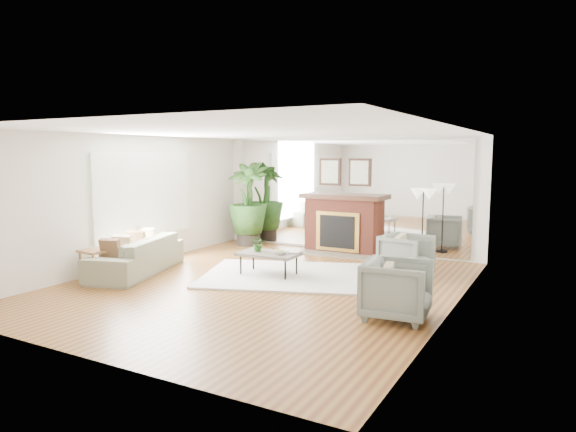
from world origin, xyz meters
The scene contains 18 objects.
ground centered at (0.00, 0.00, 0.00)m, with size 7.00×7.00×0.00m, color #5E3118.
wall_left centered at (-2.99, 0.00, 1.25)m, with size 0.02×7.00×2.50m, color white.
wall_right centered at (2.99, 0.00, 1.25)m, with size 0.02×7.00×2.50m, color white.
wall_back centered at (0.00, 3.49, 1.25)m, with size 6.00×0.02×2.50m, color white.
mirror_panel centered at (0.00, 3.47, 1.25)m, with size 5.40×0.04×2.40m, color silver.
window_panel centered at (-2.96, 0.40, 1.35)m, with size 0.04×2.40×1.50m, color #B2E09E.
fireplace centered at (0.00, 3.26, 0.66)m, with size 1.85×0.83×2.05m.
area_rug centered at (0.16, 0.77, 0.02)m, with size 3.13×2.23×0.03m, color silver.
coffee_table centered at (-0.24, 0.59, 0.39)m, with size 1.08×0.66×0.42m.
sofa centered at (-2.45, -0.37, 0.33)m, with size 2.23×0.87×0.65m, color gray.
armchair_back centered at (1.85, 1.87, 0.36)m, with size 0.77×0.80×0.72m, color slate.
armchair_front centered at (2.44, -0.63, 0.39)m, with size 0.83×0.85×0.77m, color slate.
side_table centered at (-2.64, -1.09, 0.45)m, with size 0.52×0.52×0.53m.
potted_ficus centered at (-2.28, 3.06, 1.04)m, with size 1.10×1.10×1.95m.
floor_lamp centered at (1.95, 2.57, 1.28)m, with size 0.49×0.27×1.50m.
tabletop_plant centered at (-0.44, 0.57, 0.56)m, with size 0.26×0.22×0.28m, color #396C27.
fruit_bowl centered at (0.00, 0.55, 0.45)m, with size 0.25×0.25×0.06m, color #905C39.
book centered at (0.06, 0.80, 0.43)m, with size 0.19×0.26×0.02m, color #905C39.
Camera 1 is at (4.33, -7.02, 2.14)m, focal length 32.00 mm.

